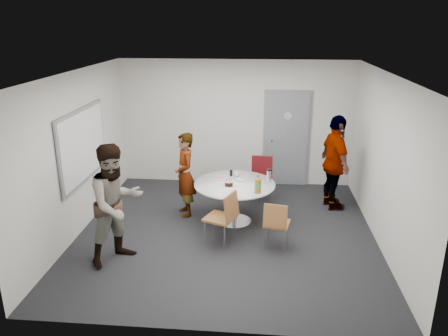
# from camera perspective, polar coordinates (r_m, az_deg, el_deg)

# --- Properties ---
(floor) EXTENTS (5.00, 5.00, 0.00)m
(floor) POSITION_cam_1_polar(r_m,az_deg,el_deg) (7.58, 0.30, -8.48)
(floor) COLOR black
(floor) RESTS_ON ground
(ceiling) EXTENTS (5.00, 5.00, 0.00)m
(ceiling) POSITION_cam_1_polar(r_m,az_deg,el_deg) (6.77, 0.34, 12.26)
(ceiling) COLOR silver
(ceiling) RESTS_ON wall_back
(wall_back) EXTENTS (5.00, 0.00, 5.00)m
(wall_back) POSITION_cam_1_polar(r_m,az_deg,el_deg) (9.46, 1.58, 5.87)
(wall_back) COLOR silver
(wall_back) RESTS_ON floor
(wall_left) EXTENTS (0.00, 5.00, 5.00)m
(wall_left) POSITION_cam_1_polar(r_m,az_deg,el_deg) (7.67, -18.65, 1.74)
(wall_left) COLOR silver
(wall_left) RESTS_ON floor
(wall_right) EXTENTS (0.00, 5.00, 5.00)m
(wall_right) POSITION_cam_1_polar(r_m,az_deg,el_deg) (7.30, 20.28, 0.70)
(wall_right) COLOR silver
(wall_right) RESTS_ON floor
(wall_front) EXTENTS (5.00, 0.00, 5.00)m
(wall_front) POSITION_cam_1_polar(r_m,az_deg,el_deg) (4.75, -2.22, -7.82)
(wall_front) COLOR silver
(wall_front) RESTS_ON floor
(door) EXTENTS (1.02, 0.17, 2.12)m
(door) POSITION_cam_1_polar(r_m,az_deg,el_deg) (9.52, 8.19, 3.75)
(door) COLOR slate
(door) RESTS_ON wall_back
(whiteboard) EXTENTS (0.04, 1.90, 1.25)m
(whiteboard) POSITION_cam_1_polar(r_m,az_deg,el_deg) (7.80, -17.89, 2.87)
(whiteboard) COLOR gray
(whiteboard) RESTS_ON wall_left
(table) EXTENTS (1.43, 1.43, 1.07)m
(table) POSITION_cam_1_polar(r_m,az_deg,el_deg) (7.69, 1.61, -2.76)
(table) COLOR white
(table) RESTS_ON floor
(chair_near_left) EXTENTS (0.60, 0.57, 0.91)m
(chair_near_left) POSITION_cam_1_polar(r_m,az_deg,el_deg) (6.94, 0.12, -6.01)
(chair_near_left) COLOR brown
(chair_near_left) RESTS_ON floor
(chair_near_right) EXTENTS (0.46, 0.48, 0.81)m
(chair_near_right) POSITION_cam_1_polar(r_m,az_deg,el_deg) (6.91, 6.82, -6.94)
(chair_near_right) COLOR brown
(chair_near_right) RESTS_ON floor
(chair_far) EXTENTS (0.46, 0.50, 0.92)m
(chair_far) POSITION_cam_1_polar(r_m,az_deg,el_deg) (8.70, 4.92, -0.80)
(chair_far) COLOR maroon
(chair_far) RESTS_ON floor
(person_main) EXTENTS (0.57, 0.67, 1.56)m
(person_main) POSITION_cam_1_polar(r_m,az_deg,el_deg) (8.01, -5.12, -0.89)
(person_main) COLOR #A5C6EA
(person_main) RESTS_ON floor
(person_left) EXTENTS (1.10, 1.13, 1.83)m
(person_left) POSITION_cam_1_polar(r_m,az_deg,el_deg) (6.60, -13.91, -4.59)
(person_left) COLOR white
(person_left) RESTS_ON floor
(person_right) EXTENTS (0.70, 1.15, 1.83)m
(person_right) POSITION_cam_1_polar(r_m,az_deg,el_deg) (8.48, 14.29, 0.65)
(person_right) COLOR black
(person_right) RESTS_ON floor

